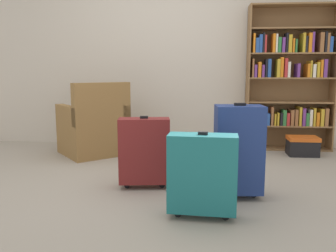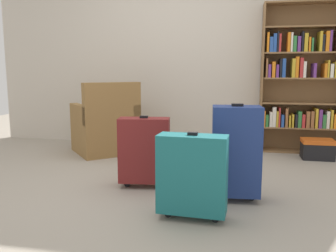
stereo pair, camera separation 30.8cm
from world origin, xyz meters
name	(u,v)px [view 2 (the right image)]	position (x,y,z in m)	size (l,w,h in m)	color
ground_plane	(146,186)	(0.00, 0.00, 0.00)	(9.45, 9.45, 0.00)	#9E9384
back_wall	(181,52)	(0.00, 1.93, 1.30)	(5.40, 0.10, 2.60)	beige
bookshelf	(306,79)	(1.62, 1.74, 0.93)	(1.10, 0.27, 1.87)	brown
armchair	(106,128)	(-0.84, 1.21, 0.32)	(0.99, 0.99, 0.90)	olive
mug	(142,153)	(-0.33, 1.04, 0.05)	(0.12, 0.08, 0.10)	#1E7F4C
storage_box	(317,149)	(1.73, 1.38, 0.12)	(0.36, 0.26, 0.24)	black
suitcase_dark_red	(144,150)	(-0.01, 0.00, 0.34)	(0.47, 0.25, 0.64)	maroon
suitcase_teal	(192,174)	(0.49, -0.62, 0.32)	(0.49, 0.21, 0.62)	#19666B
suitcase_navy_blue	(236,151)	(0.79, -0.17, 0.40)	(0.40, 0.28, 0.78)	navy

